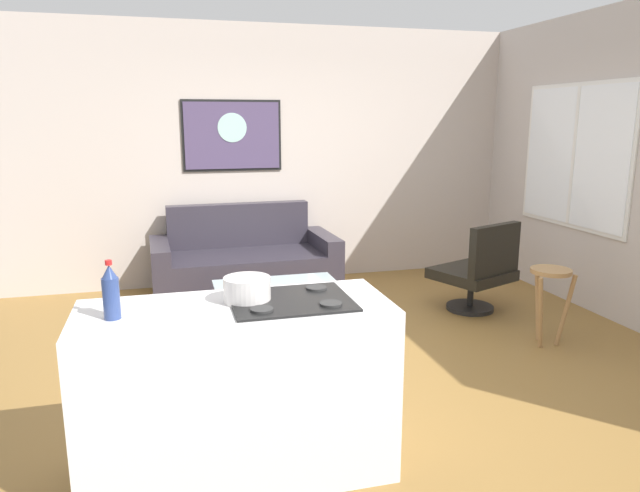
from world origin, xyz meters
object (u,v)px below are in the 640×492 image
Objects in this scene: couch at (245,266)px; coffee_table at (277,288)px; bar_stool at (550,286)px; soda_bottle at (111,293)px; mixing_bowl at (247,290)px; armchair at (479,270)px; wall_painting at (232,135)px.

coffee_table is at bearing -82.28° from couch.
coffee_table is at bearing 154.45° from bar_stool.
soda_bottle is 0.65m from mixing_bowl.
couch is 1.75× the size of coffee_table.
wall_painting is at bearing 142.18° from armchair.
coffee_table is at bearing -83.40° from wall_painting.
soda_bottle is at bearing -146.63° from armchair.
couch reaches higher than coffee_table.
wall_painting reaches higher than couch.
couch is 6.87× the size of soda_bottle.
soda_bottle reaches higher than armchair.
bar_stool is 0.60× the size of wall_painting.
couch is 1.42m from wall_painting.
armchair is 0.90m from bar_stool.
mixing_bowl is at bearing -95.72° from wall_painting.
soda_bottle is (-3.21, -1.15, 0.54)m from bar_stool.
couch is at bearing 97.72° from coffee_table.
armchair is 0.82× the size of wall_painting.
armchair reaches higher than bar_stool.
bar_stool is at bearing 22.28° from mixing_bowl.
armchair is (1.92, -0.09, 0.05)m from coffee_table.
armchair is at bearing -29.32° from couch.
wall_painting reaches higher than armchair.
couch is at bearing -85.97° from wall_painting.
couch is 2.99× the size of bar_stool.
couch is 8.07× the size of mixing_bowl.
bar_stool is 2.70× the size of mixing_bowl.
armchair is at bearing -2.69° from coffee_table.
soda_bottle is 0.26× the size of wall_painting.
coffee_table is (0.14, -1.07, 0.06)m from couch.
coffee_table is 2.01m from wall_painting.
bar_stool reaches higher than coffee_table.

